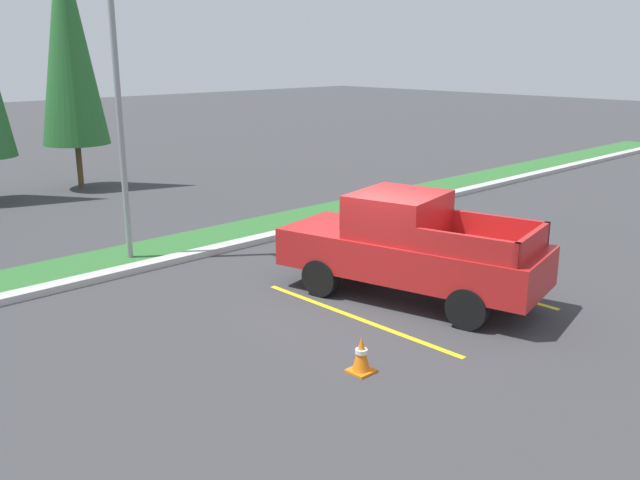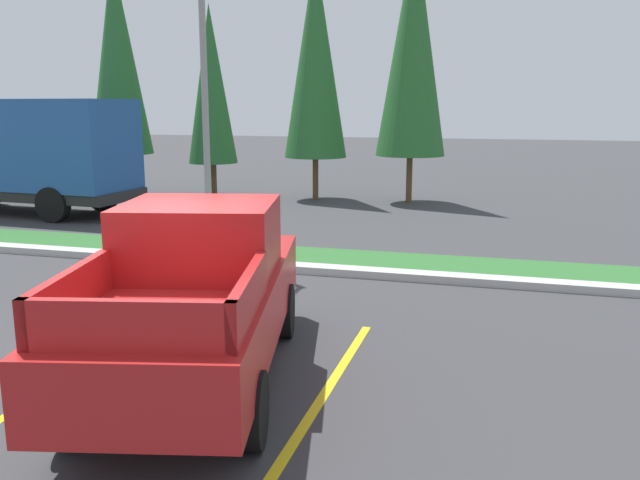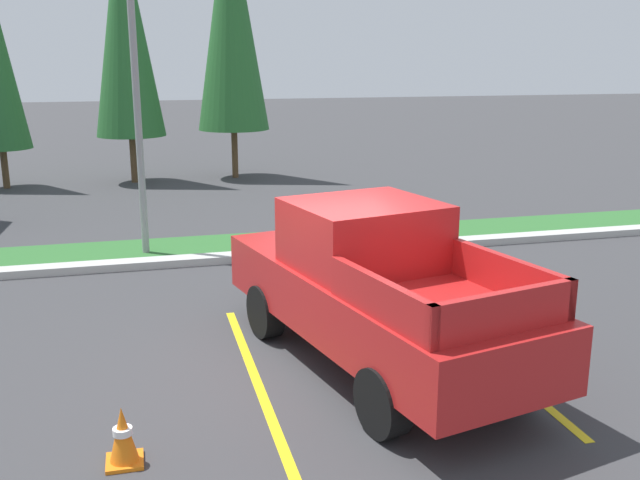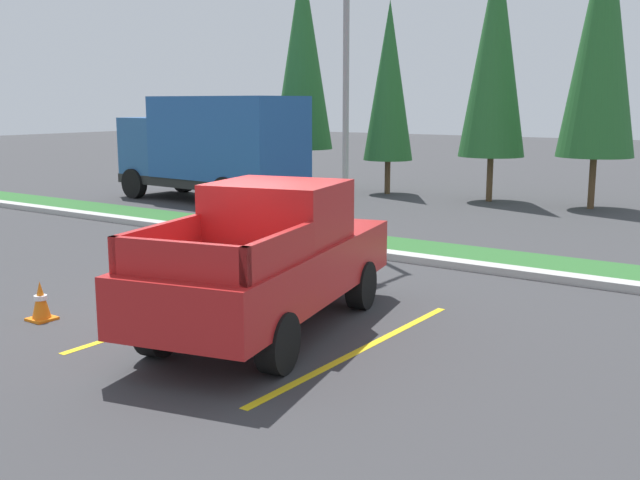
{
  "view_description": "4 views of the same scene",
  "coord_description": "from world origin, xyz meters",
  "px_view_note": "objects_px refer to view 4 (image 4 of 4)",
  "views": [
    {
      "loc": [
        -9.47,
        -8.44,
        4.78
      ],
      "look_at": [
        -0.21,
        1.26,
        1.07
      ],
      "focal_mm": 38.63,
      "sensor_mm": 36.0,
      "label": 1
    },
    {
      "loc": [
        4.13,
        -7.03,
        3.22
      ],
      "look_at": [
        1.57,
        2.16,
        1.27
      ],
      "focal_mm": 36.95,
      "sensor_mm": 36.0,
      "label": 2
    },
    {
      "loc": [
        -2.06,
        -8.45,
        3.87
      ],
      "look_at": [
        0.28,
        0.64,
        1.47
      ],
      "focal_mm": 40.25,
      "sensor_mm": 36.0,
      "label": 3
    },
    {
      "loc": [
        7.25,
        -8.38,
        3.22
      ],
      "look_at": [
        0.44,
        1.4,
        1.02
      ],
      "focal_mm": 41.97,
      "sensor_mm": 36.0,
      "label": 4
    }
  ],
  "objects_px": {
    "street_light": "(342,59)",
    "cypress_tree_leftmost": "(303,54)",
    "pickup_truck_main": "(271,258)",
    "cypress_tree_center": "(495,51)",
    "cypress_tree_right_inner": "(602,34)",
    "cargo_truck_distant": "(213,145)",
    "cypress_tree_left_inner": "(389,81)",
    "traffic_cone": "(41,301)"
  },
  "relations": [
    {
      "from": "street_light",
      "to": "cypress_tree_leftmost",
      "type": "xyz_separation_m",
      "value": [
        -7.21,
        8.38,
        0.79
      ]
    },
    {
      "from": "pickup_truck_main",
      "to": "street_light",
      "type": "bearing_deg",
      "value": 114.44
    },
    {
      "from": "cypress_tree_center",
      "to": "cypress_tree_right_inner",
      "type": "relative_size",
      "value": 0.93
    },
    {
      "from": "pickup_truck_main",
      "to": "cargo_truck_distant",
      "type": "xyz_separation_m",
      "value": [
        -10.3,
        9.95,
        0.81
      ]
    },
    {
      "from": "cypress_tree_left_inner",
      "to": "traffic_cone",
      "type": "xyz_separation_m",
      "value": [
        3.58,
        -16.65,
        -3.64
      ]
    },
    {
      "from": "cargo_truck_distant",
      "to": "cypress_tree_right_inner",
      "type": "bearing_deg",
      "value": 26.58
    },
    {
      "from": "cargo_truck_distant",
      "to": "cypress_tree_left_inner",
      "type": "height_order",
      "value": "cypress_tree_left_inner"
    },
    {
      "from": "street_light",
      "to": "traffic_cone",
      "type": "xyz_separation_m",
      "value": [
        -0.37,
        -7.65,
        -3.87
      ]
    },
    {
      "from": "street_light",
      "to": "cypress_tree_right_inner",
      "type": "distance_m",
      "value": 9.81
    },
    {
      "from": "pickup_truck_main",
      "to": "cypress_tree_leftmost",
      "type": "height_order",
      "value": "cypress_tree_leftmost"
    },
    {
      "from": "cypress_tree_leftmost",
      "to": "traffic_cone",
      "type": "distance_m",
      "value": 18.04
    },
    {
      "from": "cargo_truck_distant",
      "to": "cypress_tree_leftmost",
      "type": "xyz_separation_m",
      "value": [
        0.37,
        4.44,
        3.1
      ]
    },
    {
      "from": "cypress_tree_center",
      "to": "cypress_tree_left_inner",
      "type": "bearing_deg",
      "value": -178.09
    },
    {
      "from": "pickup_truck_main",
      "to": "cypress_tree_center",
      "type": "bearing_deg",
      "value": 100.83
    },
    {
      "from": "street_light",
      "to": "traffic_cone",
      "type": "height_order",
      "value": "street_light"
    },
    {
      "from": "cypress_tree_right_inner",
      "to": "cypress_tree_left_inner",
      "type": "bearing_deg",
      "value": -177.88
    },
    {
      "from": "traffic_cone",
      "to": "cypress_tree_right_inner",
      "type": "bearing_deg",
      "value": 78.51
    },
    {
      "from": "cypress_tree_leftmost",
      "to": "cypress_tree_right_inner",
      "type": "distance_m",
      "value": 10.32
    },
    {
      "from": "street_light",
      "to": "cypress_tree_center",
      "type": "xyz_separation_m",
      "value": [
        -0.17,
        9.13,
        0.66
      ]
    },
    {
      "from": "street_light",
      "to": "cypress_tree_left_inner",
      "type": "distance_m",
      "value": 9.83
    },
    {
      "from": "cypress_tree_leftmost",
      "to": "cargo_truck_distant",
      "type": "bearing_deg",
      "value": -94.74
    },
    {
      "from": "cypress_tree_left_inner",
      "to": "traffic_cone",
      "type": "relative_size",
      "value": 11.13
    },
    {
      "from": "pickup_truck_main",
      "to": "cargo_truck_distant",
      "type": "distance_m",
      "value": 14.34
    },
    {
      "from": "street_light",
      "to": "cypress_tree_center",
      "type": "height_order",
      "value": "cypress_tree_center"
    },
    {
      "from": "street_light",
      "to": "traffic_cone",
      "type": "bearing_deg",
      "value": -92.75
    },
    {
      "from": "street_light",
      "to": "pickup_truck_main",
      "type": "bearing_deg",
      "value": -65.56
    },
    {
      "from": "pickup_truck_main",
      "to": "cypress_tree_center",
      "type": "relative_size",
      "value": 0.67
    },
    {
      "from": "street_light",
      "to": "cypress_tree_left_inner",
      "type": "bearing_deg",
      "value": 113.66
    },
    {
      "from": "cypress_tree_left_inner",
      "to": "cypress_tree_right_inner",
      "type": "bearing_deg",
      "value": 2.12
    },
    {
      "from": "cargo_truck_distant",
      "to": "street_light",
      "type": "relative_size",
      "value": 0.96
    },
    {
      "from": "pickup_truck_main",
      "to": "cypress_tree_right_inner",
      "type": "xyz_separation_m",
      "value": [
        0.34,
        15.27,
        4.14
      ]
    },
    {
      "from": "pickup_truck_main",
      "to": "cypress_tree_center",
      "type": "distance_m",
      "value": 15.87
    },
    {
      "from": "traffic_cone",
      "to": "cypress_tree_leftmost",
      "type": "bearing_deg",
      "value": 113.1
    },
    {
      "from": "cypress_tree_leftmost",
      "to": "cypress_tree_center",
      "type": "bearing_deg",
      "value": 6.06
    },
    {
      "from": "cypress_tree_right_inner",
      "to": "traffic_cone",
      "type": "xyz_separation_m",
      "value": [
        -3.44,
        -16.91,
        -4.89
      ]
    },
    {
      "from": "cargo_truck_distant",
      "to": "pickup_truck_main",
      "type": "bearing_deg",
      "value": -43.98
    },
    {
      "from": "traffic_cone",
      "to": "cypress_tree_center",
      "type": "bearing_deg",
      "value": 89.31
    },
    {
      "from": "street_light",
      "to": "cypress_tree_leftmost",
      "type": "height_order",
      "value": "cypress_tree_leftmost"
    },
    {
      "from": "cypress_tree_leftmost",
      "to": "cypress_tree_center",
      "type": "distance_m",
      "value": 7.08
    },
    {
      "from": "cypress_tree_leftmost",
      "to": "cypress_tree_right_inner",
      "type": "bearing_deg",
      "value": 4.91
    },
    {
      "from": "cypress_tree_leftmost",
      "to": "cypress_tree_left_inner",
      "type": "relative_size",
      "value": 1.26
    },
    {
      "from": "pickup_truck_main",
      "to": "cypress_tree_leftmost",
      "type": "xyz_separation_m",
      "value": [
        -9.94,
        14.39,
        3.91
      ]
    }
  ]
}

